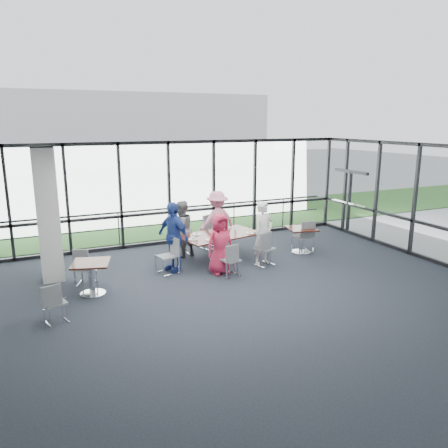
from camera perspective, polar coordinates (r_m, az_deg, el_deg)
name	(u,v)px	position (r m, az deg, el deg)	size (l,w,h in m)	color
floor	(240,301)	(9.59, 2.14, -9.97)	(12.00, 10.00, 0.02)	#1E242C
ceiling	(242,151)	(8.83, 2.32, 9.53)	(12.00, 10.00, 0.04)	white
curtain_wall_back	(169,193)	(13.65, -7.17, 4.02)	(12.00, 0.10, 3.20)	white
curtain_wall_right	(445,206)	(12.87, 26.93, 2.11)	(0.10, 10.00, 3.20)	white
exit_door	(349,203)	(15.54, 16.02, 2.68)	(0.12, 1.60, 2.10)	black
structural_column	(48,216)	(11.10, -22.01, 1.01)	(0.50, 0.50, 3.20)	white
apron	(135,214)	(18.70, -11.58, 1.33)	(80.00, 70.00, 0.02)	gray
grass_strip	(147,223)	(16.79, -10.05, 0.14)	(80.00, 5.00, 0.01)	#275021
hangar_main	(121,130)	(40.67, -13.27, 11.89)	(24.00, 10.00, 6.00)	silver
guard_rail	(165,224)	(14.42, -7.75, 0.05)	(0.06, 0.06, 12.00)	#2D2D33
main_table	(220,238)	(12.01, -0.59, -1.80)	(2.42, 1.67, 0.75)	#38110D
side_table_left	(91,268)	(10.11, -16.96, -5.49)	(0.97, 0.97, 0.75)	#38110D
side_table_right	(302,232)	(12.92, 10.09, -1.04)	(0.96, 0.96, 0.75)	#38110D
diner_near_left	(220,244)	(10.96, -0.54, -2.62)	(0.76, 0.49, 1.55)	#C62549
diner_near_right	(263,233)	(11.68, 5.15, -1.21)	(0.63, 0.46, 1.72)	white
diner_far_left	(181,229)	(12.38, -5.58, -0.66)	(0.78, 0.48, 1.61)	slate
diner_far_right	(217,221)	(12.98, -0.90, 0.44)	(1.15, 0.59, 1.78)	pink
diner_end	(173,237)	(11.23, -6.67, -1.64)	(1.05, 0.57, 1.80)	navy
chair_main_nl	(231,260)	(10.86, 0.87, -4.74)	(0.41, 0.41, 0.83)	gray
chair_main_nr	(264,249)	(11.68, 5.28, -3.22)	(0.46, 0.46, 0.93)	gray
chair_main_fl	(182,240)	(12.61, -5.53, -2.11)	(0.43, 0.43, 0.88)	gray
chair_main_fr	(209,233)	(13.21, -1.99, -1.14)	(0.47, 0.47, 0.97)	gray
chair_main_end	(167,256)	(11.13, -7.45, -4.21)	(0.44, 0.44, 0.90)	gray
chair_spare_la	(55,303)	(9.06, -21.23, -9.57)	(0.39, 0.39, 0.80)	gray
chair_spare_lb	(85,268)	(10.85, -17.69, -5.51)	(0.39, 0.39, 0.80)	gray
chair_spare_r	(303,236)	(13.03, 10.27, -1.61)	(0.46, 0.46, 0.94)	gray
plate_nl	(211,240)	(11.40, -1.77, -2.07)	(0.28, 0.28, 0.01)	white
plate_nr	(250,233)	(12.10, 3.39, -1.18)	(0.24, 0.24, 0.01)	white
plate_fl	(197,234)	(11.98, -3.56, -1.33)	(0.24, 0.24, 0.01)	white
plate_fr	(227,228)	(12.68, 0.42, -0.48)	(0.27, 0.27, 0.01)	white
plate_end	(193,239)	(11.48, -4.03, -1.99)	(0.28, 0.28, 0.01)	white
tumbler_a	(217,235)	(11.59, -0.98, -1.51)	(0.07, 0.07, 0.13)	white
tumbler_b	(235,232)	(11.98, 1.47, -1.02)	(0.06, 0.06, 0.13)	white
tumbler_c	(216,228)	(12.30, -1.09, -0.58)	(0.08, 0.08, 0.15)	white
tumbler_d	(197,237)	(11.43, -3.59, -1.75)	(0.07, 0.07, 0.13)	white
menu_a	(226,239)	(11.53, 0.23, -1.91)	(0.27, 0.19, 0.00)	beige
menu_b	(251,231)	(12.31, 3.59, -0.95)	(0.32, 0.23, 0.00)	beige
menu_c	(218,230)	(12.42, -0.84, -0.79)	(0.31, 0.21, 0.00)	beige
condiment_caddy	(219,233)	(12.00, -0.60, -1.21)	(0.10, 0.07, 0.04)	black
ketchup_bottle	(217,230)	(12.03, -0.89, -0.83)	(0.06, 0.06, 0.18)	#AD1406
green_bottle	(220,229)	(12.08, -0.59, -0.72)	(0.05, 0.05, 0.20)	#1E6832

